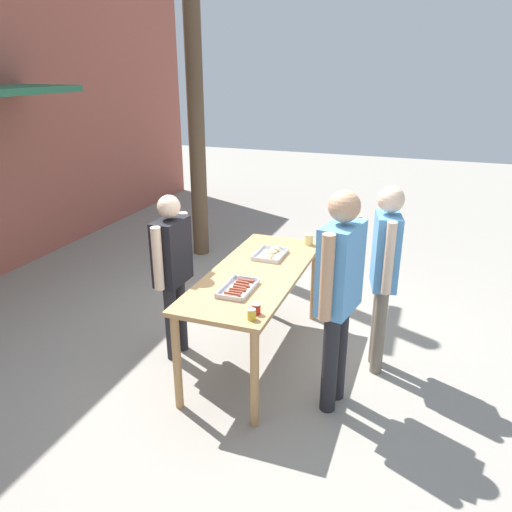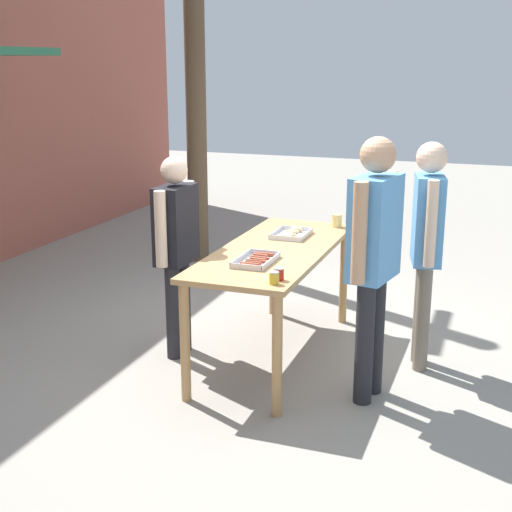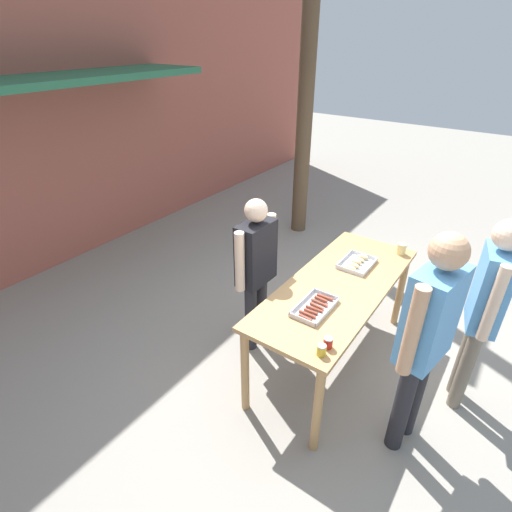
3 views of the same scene
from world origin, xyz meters
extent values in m
plane|color=gray|center=(0.00, 0.00, 0.00)|extent=(24.00, 24.00, 0.00)
cube|color=tan|center=(0.00, 0.00, 0.88)|extent=(2.03, 0.80, 0.04)
cylinder|color=tan|center=(-0.95, -0.33, 0.43)|extent=(0.07, 0.07, 0.86)
cylinder|color=tan|center=(0.95, -0.33, 0.43)|extent=(0.07, 0.07, 0.86)
cylinder|color=tan|center=(-0.95, 0.33, 0.43)|extent=(0.07, 0.07, 0.86)
cylinder|color=tan|center=(0.95, 0.33, 0.43)|extent=(0.07, 0.07, 0.86)
cube|color=silver|center=(-0.45, 0.00, 0.91)|extent=(0.42, 0.24, 0.01)
cube|color=silver|center=(-0.45, -0.12, 0.93)|extent=(0.42, 0.01, 0.03)
cube|color=silver|center=(-0.45, 0.11, 0.93)|extent=(0.42, 0.01, 0.03)
cube|color=silver|center=(-0.65, 0.00, 0.93)|extent=(0.01, 0.24, 0.03)
cube|color=silver|center=(-0.24, 0.00, 0.93)|extent=(0.01, 0.24, 0.03)
cylinder|color=brown|center=(-0.62, -0.01, 0.93)|extent=(0.04, 0.12, 0.03)
cylinder|color=brown|center=(-0.56, 0.00, 0.93)|extent=(0.03, 0.14, 0.03)
cylinder|color=brown|center=(-0.52, -0.01, 0.92)|extent=(0.03, 0.12, 0.02)
cylinder|color=brown|center=(-0.47, -0.01, 0.92)|extent=(0.03, 0.15, 0.02)
cylinder|color=brown|center=(-0.42, -0.01, 0.93)|extent=(0.04, 0.13, 0.02)
cylinder|color=brown|center=(-0.37, -0.01, 0.92)|extent=(0.03, 0.15, 0.02)
cylinder|color=brown|center=(-0.32, 0.01, 0.93)|extent=(0.03, 0.12, 0.03)
cylinder|color=brown|center=(-0.28, -0.01, 0.93)|extent=(0.03, 0.14, 0.03)
cube|color=silver|center=(0.41, 0.00, 0.91)|extent=(0.37, 0.28, 0.01)
cube|color=silver|center=(0.41, -0.14, 0.93)|extent=(0.37, 0.01, 0.03)
cube|color=silver|center=(0.41, 0.13, 0.93)|extent=(0.37, 0.01, 0.03)
cube|color=silver|center=(0.23, 0.00, 0.93)|extent=(0.01, 0.28, 0.03)
cube|color=silver|center=(0.59, 0.00, 0.93)|extent=(0.01, 0.28, 0.03)
ellipsoid|color=#D6B77F|center=(0.28, 0.00, 0.93)|extent=(0.08, 0.13, 0.04)
ellipsoid|color=#D6B77F|center=(0.34, 0.00, 0.93)|extent=(0.07, 0.12, 0.04)
ellipsoid|color=#D6B77F|center=(0.41, 0.01, 0.94)|extent=(0.06, 0.11, 0.05)
ellipsoid|color=#D6B77F|center=(0.48, 0.00, 0.93)|extent=(0.06, 0.11, 0.04)
ellipsoid|color=#D6B77F|center=(0.54, -0.01, 0.94)|extent=(0.07, 0.11, 0.05)
cylinder|color=gold|center=(-0.88, -0.29, 0.94)|extent=(0.07, 0.07, 0.08)
cylinder|color=#B2B2B7|center=(-0.88, -0.29, 0.98)|extent=(0.06, 0.06, 0.01)
cylinder|color=#B22319|center=(-0.79, -0.29, 0.94)|extent=(0.07, 0.07, 0.08)
cylinder|color=#B2B2B7|center=(-0.79, -0.29, 0.98)|extent=(0.06, 0.06, 0.01)
cylinder|color=#DBC67A|center=(0.87, -0.28, 0.96)|extent=(0.09, 0.09, 0.11)
cylinder|color=#232328|center=(-0.30, 0.75, 0.39)|extent=(0.12, 0.12, 0.77)
cylinder|color=#232328|center=(-0.13, 0.74, 0.39)|extent=(0.12, 0.12, 0.77)
cube|color=black|center=(-0.21, 0.75, 1.08)|extent=(0.40, 0.22, 0.61)
sphere|color=beige|center=(-0.21, 0.75, 1.50)|extent=(0.21, 0.21, 0.21)
cylinder|color=beige|center=(-0.45, 0.75, 1.09)|extent=(0.09, 0.09, 0.58)
cylinder|color=beige|center=(0.03, 0.74, 1.09)|extent=(0.09, 0.09, 0.58)
cylinder|color=#232328|center=(-0.36, -0.87, 0.44)|extent=(0.13, 0.13, 0.88)
cylinder|color=#232328|center=(-0.55, -0.83, 0.44)|extent=(0.13, 0.13, 0.88)
cube|color=#5193D1|center=(-0.46, -0.85, 1.23)|extent=(0.47, 0.31, 0.70)
sphere|color=tan|center=(-0.46, -0.85, 1.72)|extent=(0.24, 0.24, 0.24)
cylinder|color=tan|center=(-0.20, -0.90, 1.25)|extent=(0.10, 0.10, 0.66)
cylinder|color=tan|center=(-0.72, -0.80, 1.25)|extent=(0.10, 0.10, 0.66)
cylinder|color=#756B5B|center=(0.30, -1.10, 0.42)|extent=(0.11, 0.11, 0.84)
cylinder|color=#756B5B|center=(0.14, -1.14, 0.42)|extent=(0.11, 0.11, 0.84)
cube|color=#5193D1|center=(0.22, -1.12, 1.17)|extent=(0.40, 0.28, 0.66)
sphere|color=beige|center=(0.22, -1.12, 1.63)|extent=(0.23, 0.23, 0.23)
cylinder|color=beige|center=(0.44, -1.07, 1.19)|extent=(0.08, 0.08, 0.63)
cylinder|color=beige|center=(0.00, -1.17, 1.19)|extent=(0.08, 0.08, 0.63)
cylinder|color=brown|center=(2.44, 1.78, 2.58)|extent=(0.23, 0.23, 5.17)
camera|label=1|loc=(-3.98, -1.45, 2.68)|focal=35.00mm
camera|label=2|loc=(-5.08, -1.69, 2.31)|focal=50.00mm
camera|label=3|loc=(-2.84, -1.12, 2.88)|focal=28.00mm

